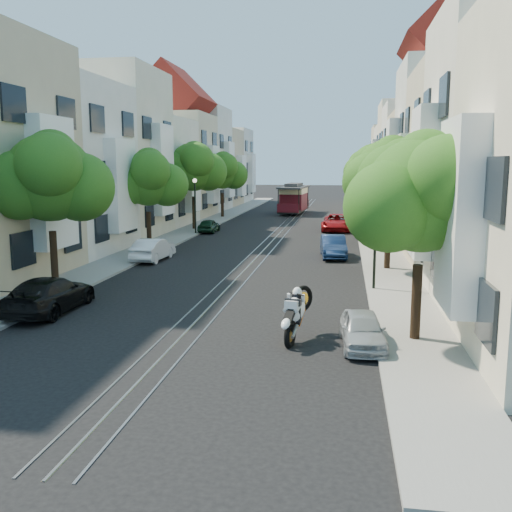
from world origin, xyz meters
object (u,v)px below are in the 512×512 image
at_px(sportbike_rider, 295,311).
at_px(parked_car_e_near, 362,330).
at_px(parked_car_e_far, 337,223).
at_px(tree_e_b, 391,177).
at_px(tree_w_c, 194,168).
at_px(parked_car_w_near, 50,295).
at_px(tree_e_a, 423,198).
at_px(parked_car_e_mid, 333,247).
at_px(lamp_west, 195,198).
at_px(parked_car_w_mid, 153,249).
at_px(tree_w_a, 51,180).
at_px(cable_car, 294,197).
at_px(parked_car_w_far, 209,226).
at_px(tree_w_d, 223,172).
at_px(lamp_east, 376,225).
at_px(tree_w_b, 148,180).
at_px(tree_e_c, 379,175).
at_px(tree_e_d, 372,170).

height_order(sportbike_rider, parked_car_e_near, sportbike_rider).
bearing_deg(parked_car_e_far, tree_e_b, -78.45).
bearing_deg(tree_w_c, parked_car_w_near, -86.66).
relative_size(tree_e_a, parked_car_e_mid, 1.62).
xyz_separation_m(parked_car_e_near, parked_car_e_mid, (-1.20, 16.42, 0.11)).
xyz_separation_m(tree_e_a, parked_car_e_far, (-2.86, 29.15, -3.72)).
bearing_deg(lamp_west, parked_car_w_mid, -86.65).
bearing_deg(tree_w_a, parked_car_e_far, 64.46).
bearing_deg(cable_car, sportbike_rider, -81.01).
height_order(parked_car_e_far, parked_car_w_mid, parked_car_e_far).
relative_size(tree_w_a, sportbike_rider, 2.97).
relative_size(parked_car_w_mid, parked_car_w_far, 1.20).
relative_size(tree_w_c, parked_car_w_near, 1.56).
relative_size(cable_car, parked_car_e_mid, 2.06).
xyz_separation_m(tree_e_a, tree_w_d, (-14.40, 39.00, 0.20)).
xyz_separation_m(lamp_east, lamp_west, (-12.60, 18.00, 0.00)).
height_order(tree_w_a, parked_car_w_mid, tree_w_a).
distance_m(tree_e_a, tree_w_c, 31.49).
relative_size(tree_w_b, parked_car_w_far, 1.97).
relative_size(tree_e_a, sportbike_rider, 2.79).
bearing_deg(tree_w_a, tree_e_c, 51.34).
bearing_deg(tree_w_a, parked_car_e_near, -24.17).
bearing_deg(lamp_west, parked_car_e_near, -65.19).
bearing_deg(parked_car_e_mid, sportbike_rider, -98.35).
bearing_deg(lamp_west, tree_w_a, -92.40).
height_order(tree_e_b, lamp_west, tree_e_b).
xyz_separation_m(lamp_west, parked_car_e_mid, (10.70, -9.33, -2.21)).
height_order(parked_car_e_far, parked_car_w_near, parked_car_e_far).
bearing_deg(tree_w_c, tree_e_d, 22.62).
relative_size(tree_e_a, tree_w_c, 0.88).
bearing_deg(parked_car_e_far, tree_e_d, 61.53).
height_order(tree_e_d, parked_car_w_far, tree_e_d).
bearing_deg(tree_w_b, tree_w_d, 90.00).
relative_size(tree_e_d, parked_car_e_near, 2.20).
bearing_deg(parked_car_w_near, cable_car, -96.91).
bearing_deg(tree_w_b, parked_car_e_near, -54.28).
bearing_deg(parked_car_e_far, lamp_east, -83.01).
relative_size(sportbike_rider, parked_car_e_mid, 0.58).
distance_m(tree_w_b, parked_car_e_near, 22.16).
relative_size(parked_car_e_far, parked_car_w_near, 1.08).
distance_m(sportbike_rider, parked_car_e_mid, 16.13).
bearing_deg(tree_w_d, tree_e_c, -48.01).
height_order(tree_w_b, parked_car_w_near, tree_w_b).
distance_m(tree_e_d, parked_car_w_far, 15.51).
distance_m(tree_e_d, parked_car_w_mid, 24.92).
relative_size(tree_e_c, tree_e_d, 0.95).
height_order(tree_w_c, parked_car_w_near, tree_w_c).
bearing_deg(parked_car_e_mid, tree_e_c, 63.17).
bearing_deg(cable_car, parked_car_w_far, -101.67).
bearing_deg(parked_car_w_far, tree_e_b, 131.82).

